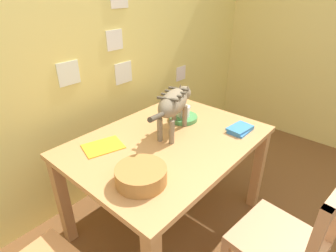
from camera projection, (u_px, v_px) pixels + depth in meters
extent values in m
cube|color=#F0DA72|center=(75.00, 49.00, 1.92)|extent=(4.96, 0.10, 2.50)
cube|color=white|center=(115.00, 40.00, 2.09)|extent=(0.15, 0.01, 0.15)
cube|color=white|center=(124.00, 73.00, 2.26)|extent=(0.17, 0.01, 0.17)
cube|color=white|center=(181.00, 73.00, 2.86)|extent=(0.15, 0.01, 0.15)
cube|color=white|center=(69.00, 73.00, 1.88)|extent=(0.16, 0.01, 0.16)
cube|color=tan|center=(168.00, 141.00, 1.81)|extent=(1.30, 0.95, 0.03)
cube|color=tan|center=(168.00, 148.00, 1.84)|extent=(1.22, 0.87, 0.07)
cube|color=tan|center=(258.00, 170.00, 2.14)|extent=(0.07, 0.07, 0.70)
cube|color=tan|center=(63.00, 201.00, 1.83)|extent=(0.07, 0.07, 0.70)
cube|color=tan|center=(176.00, 135.00, 2.63)|extent=(0.07, 0.07, 0.70)
ellipsoid|color=#827257|center=(173.00, 103.00, 1.78)|extent=(0.40, 0.26, 0.16)
cube|color=#483E30|center=(168.00, 99.00, 1.67)|extent=(0.07, 0.14, 0.01)
cube|color=#483E30|center=(172.00, 95.00, 1.73)|extent=(0.07, 0.14, 0.01)
cube|color=#483E30|center=(175.00, 92.00, 1.78)|extent=(0.07, 0.14, 0.01)
cube|color=#483E30|center=(179.00, 89.00, 1.83)|extent=(0.07, 0.14, 0.01)
cylinder|color=#827257|center=(174.00, 114.00, 1.97)|extent=(0.04, 0.04, 0.16)
cylinder|color=#827257|center=(185.00, 116.00, 1.94)|extent=(0.04, 0.04, 0.16)
cylinder|color=#827257|center=(160.00, 130.00, 1.75)|extent=(0.04, 0.04, 0.16)
cylinder|color=#827257|center=(172.00, 132.00, 1.73)|extent=(0.04, 0.04, 0.16)
sphere|color=#827257|center=(184.00, 93.00, 1.97)|extent=(0.10, 0.10, 0.10)
cone|color=#827257|center=(181.00, 87.00, 1.95)|extent=(0.04, 0.04, 0.04)
cone|color=#827257|center=(188.00, 88.00, 1.94)|extent=(0.04, 0.04, 0.04)
cylinder|color=#483E30|center=(157.00, 117.00, 1.55)|extent=(0.18, 0.09, 0.07)
cylinder|color=#4B9852|center=(183.00, 118.00, 2.06)|extent=(0.22, 0.22, 0.03)
cylinder|color=white|center=(183.00, 111.00, 2.03)|extent=(0.09, 0.09, 0.08)
torus|color=white|center=(188.00, 108.00, 2.07)|extent=(0.06, 0.01, 0.06)
cube|color=#F4A625|center=(103.00, 146.00, 1.72)|extent=(0.28, 0.24, 0.01)
cube|color=#3E83CD|center=(240.00, 130.00, 1.90)|extent=(0.18, 0.12, 0.02)
cube|color=#3781BE|center=(240.00, 128.00, 1.89)|extent=(0.19, 0.14, 0.02)
cylinder|color=#B4783B|center=(141.00, 175.00, 1.39)|extent=(0.27, 0.27, 0.09)
cylinder|color=#51361A|center=(141.00, 175.00, 1.39)|extent=(0.22, 0.22, 0.08)
cube|color=tan|center=(277.00, 241.00, 1.45)|extent=(0.46, 0.46, 0.04)
cube|color=tan|center=(258.00, 231.00, 1.79)|extent=(0.04, 0.04, 0.42)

